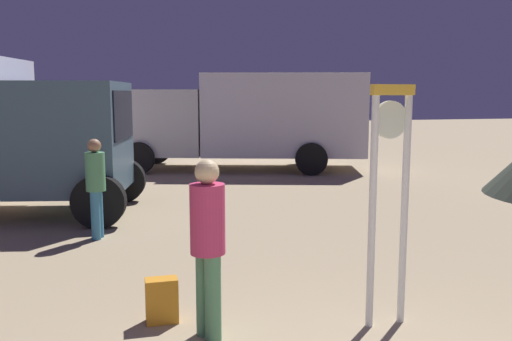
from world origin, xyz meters
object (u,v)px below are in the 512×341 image
person_near_clock (208,240)px  person_distant (96,183)px  standing_clock (389,184)px  box_truck_far (255,117)px  backpack (162,301)px

person_near_clock → person_distant: size_ratio=1.07×
standing_clock → person_near_clock: 1.79m
person_near_clock → box_truck_far: 11.41m
person_near_clock → standing_clock: bearing=-4.0°
person_distant → box_truck_far: 8.30m
person_near_clock → backpack: bearing=130.3°
standing_clock → backpack: (-2.12, 0.58, -1.17)m
backpack → box_truck_far: size_ratio=0.06×
standing_clock → backpack: 2.49m
person_distant → box_truck_far: size_ratio=0.21×
person_near_clock → person_distant: 4.03m
person_near_clock → person_distant: person_near_clock is taller
standing_clock → backpack: bearing=164.6°
backpack → person_distant: (-0.72, 3.41, 0.65)m
backpack → person_distant: size_ratio=0.29×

